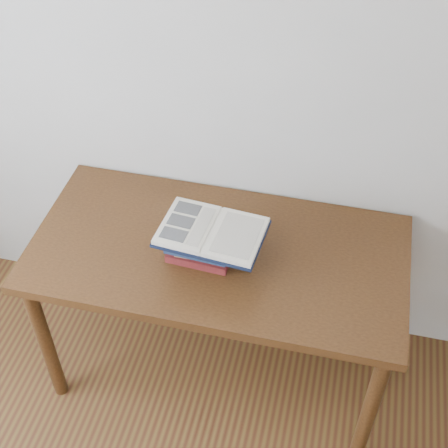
# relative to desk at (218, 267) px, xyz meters

# --- Properties ---
(desk) EXTENTS (1.44, 0.72, 0.77)m
(desk) POSITION_rel_desk_xyz_m (0.00, 0.00, 0.00)
(desk) COLOR #4D2D13
(desk) RESTS_ON ground
(book_stack) EXTENTS (0.26, 0.19, 0.15)m
(book_stack) POSITION_rel_desk_xyz_m (-0.05, -0.04, 0.17)
(book_stack) COLOR maroon
(book_stack) RESTS_ON desk
(open_book) EXTENTS (0.39, 0.29, 0.03)m
(open_book) POSITION_rel_desk_xyz_m (-0.00, -0.07, 0.26)
(open_book) COLOR black
(open_book) RESTS_ON book_stack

